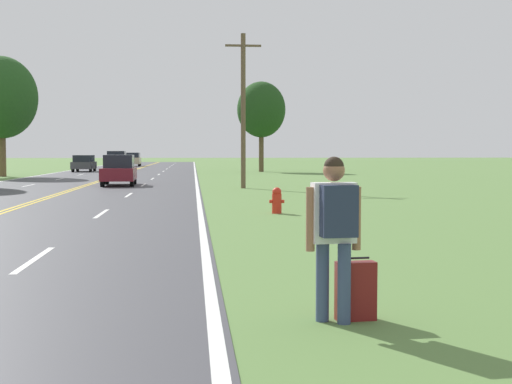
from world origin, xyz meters
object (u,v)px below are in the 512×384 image
at_px(car_dark_grey_hatchback_mid_far, 84,163).
at_px(car_champagne_van_distant, 133,159).
at_px(hitchhiker_person, 335,222).
at_px(fire_hydrant, 277,200).
at_px(tree_mid_treeline, 261,110).
at_px(tree_left_verge, 1,98).
at_px(car_maroon_sedan_mid_near, 119,170).
at_px(car_black_van_receding, 117,160).
at_px(suitcase, 356,291).

distance_m(car_dark_grey_hatchback_mid_far, car_champagne_van_distant, 24.01).
distance_m(hitchhiker_person, fire_hydrant, 13.67).
bearing_deg(tree_mid_treeline, tree_left_verge, -152.43).
bearing_deg(car_maroon_sedan_mid_near, hitchhiker_person, 8.08).
xyz_separation_m(hitchhiker_person, tree_left_verge, (-15.50, 46.50, 4.69)).
distance_m(tree_mid_treeline, car_champagne_van_distant, 29.16).
xyz_separation_m(tree_mid_treeline, car_maroon_sedan_mid_near, (-10.21, -25.44, -4.78)).
distance_m(tree_left_verge, car_black_van_receding, 20.58).
distance_m(car_maroon_sedan_mid_near, car_black_van_receding, 34.07).
bearing_deg(car_black_van_receding, car_maroon_sedan_mid_near, -176.19).
relative_size(suitcase, car_dark_grey_hatchback_mid_far, 0.18).
bearing_deg(car_black_van_receding, tree_left_verge, 159.18).
bearing_deg(fire_hydrant, suitcase, -93.07).
relative_size(tree_mid_treeline, car_champagne_van_distant, 2.02).
bearing_deg(suitcase, car_dark_grey_hatchback_mid_far, 5.60).
relative_size(car_black_van_receding, car_champagne_van_distant, 1.13).
bearing_deg(car_black_van_receding, fire_hydrant, -171.30).
height_order(hitchhiker_person, car_black_van_receding, car_black_van_receding).
distance_m(suitcase, car_dark_grey_hatchback_mid_far, 59.57).
bearing_deg(hitchhiker_person, car_maroon_sedan_mid_near, 4.17).
height_order(tree_mid_treeline, car_dark_grey_hatchback_mid_far, tree_mid_treeline).
height_order(hitchhiker_person, suitcase, hitchhiker_person).
bearing_deg(car_dark_grey_hatchback_mid_far, fire_hydrant, -163.68).
relative_size(suitcase, fire_hydrant, 0.89).
bearing_deg(tree_left_verge, car_maroon_sedan_mid_near, -56.11).
distance_m(suitcase, tree_left_verge, 49.29).
bearing_deg(hitchhiker_person, car_black_van_receding, 2.28).
bearing_deg(fire_hydrant, car_maroon_sedan_mid_near, 109.82).
distance_m(tree_left_verge, car_maroon_sedan_mid_near, 18.61).
height_order(suitcase, fire_hydrant, fire_hydrant).
bearing_deg(car_dark_grey_hatchback_mid_far, car_black_van_receding, -16.85).
relative_size(hitchhiker_person, tree_mid_treeline, 0.22).
bearing_deg(suitcase, hitchhiker_person, 109.88).
relative_size(car_dark_grey_hatchback_mid_far, car_champagne_van_distant, 0.95).
distance_m(suitcase, car_black_van_receding, 66.04).
height_order(fire_hydrant, car_black_van_receding, car_black_van_receding).
height_order(tree_mid_treeline, car_champagne_van_distant, tree_mid_treeline).
relative_size(tree_left_verge, car_black_van_receding, 1.93).
bearing_deg(car_black_van_receding, suitcase, -174.17).
bearing_deg(car_maroon_sedan_mid_near, tree_left_verge, -147.90).
distance_m(suitcase, tree_mid_treeline, 57.35).
height_order(hitchhiker_person, tree_mid_treeline, tree_mid_treeline).
height_order(tree_left_verge, car_black_van_receding, tree_left_verge).
relative_size(tree_mid_treeline, car_black_van_receding, 1.79).
xyz_separation_m(tree_left_verge, car_champagne_van_distant, (6.61, 35.91, -4.90)).
relative_size(hitchhiker_person, car_champagne_van_distant, 0.45).
height_order(hitchhiker_person, car_champagne_van_distant, hitchhiker_person).
bearing_deg(fire_hydrant, tree_left_verge, 116.63).
relative_size(suitcase, car_champagne_van_distant, 0.17).
xyz_separation_m(tree_mid_treeline, car_dark_grey_hatchback_mid_far, (-16.11, 1.48, -4.82)).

